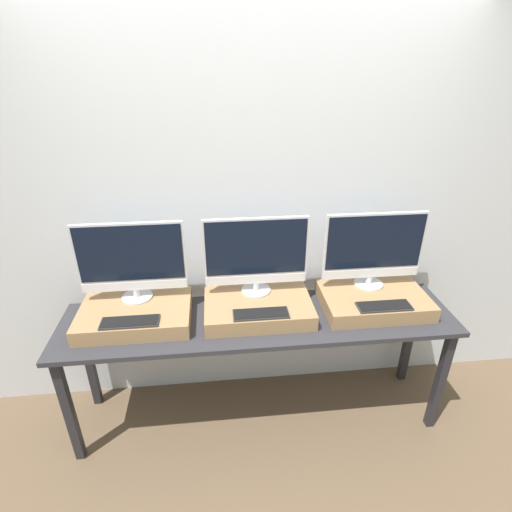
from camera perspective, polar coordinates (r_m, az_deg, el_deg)
ground_plane at (r=2.79m, az=1.05°, el=-25.63°), size 12.00×12.00×0.00m
wall_back at (r=2.49m, az=-0.47°, el=5.43°), size 8.00×0.04×2.60m
workbench at (r=2.48m, az=0.39°, el=-10.30°), size 2.36×0.56×0.79m
wooden_riser_left at (r=2.48m, az=-16.82°, el=-8.02°), size 0.64×0.43×0.09m
monitor_left at (r=2.42m, az=-17.36°, el=-0.55°), size 0.62×0.18×0.49m
keyboard_left at (r=2.33m, az=-17.57°, el=-8.97°), size 0.32×0.11×0.01m
wooden_riser_center at (r=2.44m, az=0.28°, el=-7.33°), size 0.64×0.43×0.09m
monitor_center at (r=2.38m, az=0.00°, el=0.28°), size 0.62×0.18×0.49m
keyboard_center at (r=2.28m, az=0.70°, el=-8.26°), size 0.32×0.11×0.01m
wooden_riser_right at (r=2.61m, az=16.45°, el=-6.08°), size 0.64×0.43×0.09m
monitor_right at (r=2.55m, az=16.44°, el=1.04°), size 0.62×0.18×0.49m
keyboard_right at (r=2.46m, az=17.83°, el=-6.84°), size 0.32×0.11×0.01m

